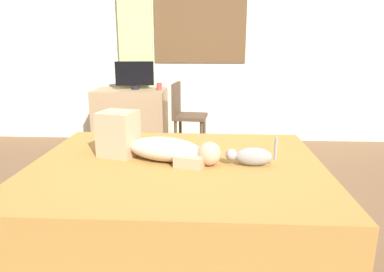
# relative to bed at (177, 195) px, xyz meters

# --- Properties ---
(ground_plane) EXTENTS (16.00, 16.00, 0.00)m
(ground_plane) POSITION_rel_bed_xyz_m (0.05, 0.04, -0.24)
(ground_plane) COLOR brown
(back_wall_with_window) EXTENTS (6.40, 0.14, 2.90)m
(back_wall_with_window) POSITION_rel_bed_xyz_m (0.05, 2.45, 1.21)
(back_wall_with_window) COLOR beige
(back_wall_with_window) RESTS_ON ground
(bed) EXTENTS (2.15, 1.76, 0.49)m
(bed) POSITION_rel_bed_xyz_m (0.00, 0.00, 0.00)
(bed) COLOR #997A56
(bed) RESTS_ON ground
(person_lying) EXTENTS (0.94, 0.48, 0.34)m
(person_lying) POSITION_rel_bed_xyz_m (-0.19, 0.09, 0.36)
(person_lying) COLOR #CCB299
(person_lying) RESTS_ON bed
(cat) EXTENTS (0.36, 0.12, 0.21)m
(cat) POSITION_rel_bed_xyz_m (0.53, -0.02, 0.31)
(cat) COLOR gray
(cat) RESTS_ON bed
(desk) EXTENTS (0.90, 0.56, 0.74)m
(desk) POSITION_rel_bed_xyz_m (-0.79, 2.06, 0.13)
(desk) COLOR #997A56
(desk) RESTS_ON ground
(tv_monitor) EXTENTS (0.48, 0.10, 0.35)m
(tv_monitor) POSITION_rel_bed_xyz_m (-0.72, 2.06, 0.68)
(tv_monitor) COLOR black
(tv_monitor) RESTS_ON desk
(cup) EXTENTS (0.07, 0.07, 0.09)m
(cup) POSITION_rel_bed_xyz_m (-0.41, 2.02, 0.55)
(cup) COLOR #B23D38
(cup) RESTS_ON desk
(chair_by_desk) EXTENTS (0.42, 0.42, 0.86)m
(chair_by_desk) POSITION_rel_bed_xyz_m (-0.07, 1.75, 0.27)
(chair_by_desk) COLOR #4C3828
(chair_by_desk) RESTS_ON ground
(curtain_left) EXTENTS (0.44, 0.06, 2.32)m
(curtain_left) POSITION_rel_bed_xyz_m (-0.75, 2.34, 0.92)
(curtain_left) COLOR #ADCC75
(curtain_left) RESTS_ON ground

